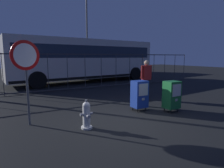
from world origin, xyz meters
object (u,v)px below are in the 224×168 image
(stop_sign, at_px, (26,65))
(bus_far, at_px, (101,58))
(pedestrian, at_px, (146,77))
(street_light_near_right, at_px, (87,24))
(newspaper_box_secondary, at_px, (172,95))
(bus_near, at_px, (86,58))
(fire_hydrant, at_px, (86,115))
(newspaper_box_primary, at_px, (140,94))

(stop_sign, distance_m, bus_far, 14.96)
(stop_sign, distance_m, pedestrian, 4.81)
(street_light_near_right, bearing_deg, stop_sign, -118.84)
(newspaper_box_secondary, bearing_deg, bus_near, 88.36)
(pedestrian, bearing_deg, fire_hydrant, -151.22)
(newspaper_box_primary, height_order, street_light_near_right, street_light_near_right)
(newspaper_box_primary, height_order, bus_near, bus_near)
(bus_near, bearing_deg, fire_hydrant, -116.51)
(newspaper_box_primary, relative_size, bus_near, 0.10)
(newspaper_box_secondary, bearing_deg, pedestrian, 77.51)
(stop_sign, bearing_deg, bus_near, 59.32)
(bus_near, bearing_deg, stop_sign, -126.34)
(newspaper_box_secondary, bearing_deg, newspaper_box_primary, 145.19)
(pedestrian, xyz_separation_m, bus_far, (3.47, 11.62, 0.76))
(bus_far, bearing_deg, fire_hydrant, -123.94)
(bus_near, bearing_deg, newspaper_box_secondary, -97.29)
(newspaper_box_secondary, height_order, street_light_near_right, street_light_near_right)
(fire_hydrant, height_order, bus_far, bus_far)
(bus_near, xyz_separation_m, bus_far, (3.63, 4.93, 0.00))
(pedestrian, height_order, bus_far, bus_far)
(fire_hydrant, distance_m, bus_far, 15.22)
(newspaper_box_primary, xyz_separation_m, street_light_near_right, (2.40, 10.84, 4.05))
(newspaper_box_primary, relative_size, street_light_near_right, 0.13)
(bus_far, bearing_deg, stop_sign, -129.89)
(newspaper_box_primary, bearing_deg, pedestrian, 43.97)
(stop_sign, bearing_deg, fire_hydrant, -37.59)
(bus_far, bearing_deg, newspaper_box_secondary, -112.94)
(bus_far, bearing_deg, pedestrian, -113.50)
(newspaper_box_primary, distance_m, stop_sign, 3.57)
(newspaper_box_secondary, bearing_deg, fire_hydrant, -178.99)
(pedestrian, height_order, street_light_near_right, street_light_near_right)
(fire_hydrant, relative_size, stop_sign, 0.33)
(fire_hydrant, distance_m, bus_near, 9.28)
(newspaper_box_secondary, xyz_separation_m, bus_far, (3.87, 13.45, 1.14))
(pedestrian, bearing_deg, bus_far, 73.38)
(stop_sign, height_order, street_light_near_right, street_light_near_right)
(stop_sign, relative_size, pedestrian, 1.34)
(fire_hydrant, distance_m, newspaper_box_primary, 2.27)
(bus_near, distance_m, bus_far, 6.12)
(bus_near, relative_size, street_light_near_right, 1.32)
(newspaper_box_primary, xyz_separation_m, stop_sign, (-3.41, 0.31, 1.03))
(bus_far, relative_size, street_light_near_right, 1.33)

